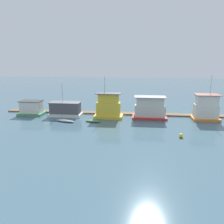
% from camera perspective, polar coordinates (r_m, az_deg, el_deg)
% --- Properties ---
extents(ground_plane, '(200.00, 200.00, 0.00)m').
position_cam_1_polar(ground_plane, '(47.72, 0.14, -1.35)').
color(ground_plane, '#426070').
extents(dock_walkway, '(51.00, 2.04, 0.30)m').
position_cam_1_polar(dock_walkway, '(50.56, 0.51, -0.30)').
color(dock_walkway, brown).
rests_on(dock_walkway, ground_plane).
extents(houseboat_green, '(5.58, 3.78, 3.21)m').
position_cam_1_polar(houseboat_green, '(52.92, -20.25, 0.96)').
color(houseboat_green, '#4C9360').
rests_on(houseboat_green, ground_plane).
extents(houseboat_white, '(7.20, 3.30, 7.29)m').
position_cam_1_polar(houseboat_white, '(49.49, -12.08, 0.68)').
color(houseboat_white, white).
rests_on(houseboat_white, ground_plane).
extents(houseboat_yellow, '(6.09, 3.24, 8.84)m').
position_cam_1_polar(houseboat_yellow, '(46.80, -0.93, 1.17)').
color(houseboat_yellow, gold).
rests_on(houseboat_yellow, ground_plane).
extents(houseboat_red, '(7.23, 4.08, 4.68)m').
position_cam_1_polar(houseboat_red, '(47.24, 9.79, 0.90)').
color(houseboat_red, red).
rests_on(houseboat_red, ground_plane).
extents(houseboat_orange, '(5.42, 3.79, 9.28)m').
position_cam_1_polar(houseboat_orange, '(49.27, 23.34, 0.89)').
color(houseboat_orange, orange).
rests_on(houseboat_orange, ground_plane).
extents(dinghy_grey, '(4.26, 2.05, 0.45)m').
position_cam_1_polar(dinghy_grey, '(45.08, -12.11, -2.28)').
color(dinghy_grey, gray).
rests_on(dinghy_grey, ground_plane).
extents(dinghy_green, '(3.38, 1.46, 0.39)m').
position_cam_1_polar(dinghy_green, '(44.28, -4.96, -2.35)').
color(dinghy_green, '#47844C').
rests_on(dinghy_green, ground_plane).
extents(mooring_post_near_left, '(0.25, 0.25, 1.82)m').
position_cam_1_polar(mooring_post_near_left, '(49.29, 13.71, -0.16)').
color(mooring_post_near_left, '#846B4C').
rests_on(mooring_post_near_left, ground_plane).
extents(mooring_post_near_right, '(0.26, 0.26, 1.48)m').
position_cam_1_polar(mooring_post_near_right, '(51.39, -11.50, 0.33)').
color(mooring_post_near_right, '#846B4C').
rests_on(mooring_post_near_right, ground_plane).
extents(buoy_yellow, '(0.69, 0.69, 0.69)m').
position_cam_1_polar(buoy_yellow, '(37.29, 17.60, -5.87)').
color(buoy_yellow, yellow).
rests_on(buoy_yellow, ground_plane).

